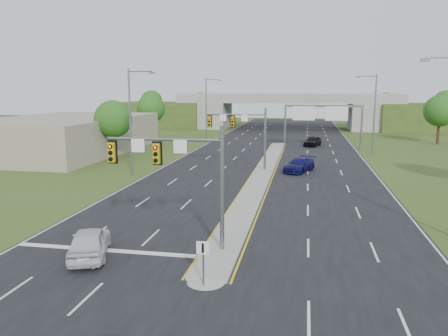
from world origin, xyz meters
TOP-DOWN VIEW (x-y plane):
  - ground at (0.00, 0.00)m, footprint 240.00×240.00m
  - road at (0.00, 35.00)m, footprint 24.00×160.00m
  - median at (0.00, 23.00)m, footprint 2.00×54.00m
  - median_nose at (0.00, -4.00)m, footprint 2.00×2.00m
  - lane_markings at (-0.60, 28.91)m, footprint 23.72×160.00m
  - signal_mast_near at (-2.26, -0.07)m, footprint 6.62×0.60m
  - signal_mast_far at (-2.26, 24.93)m, footprint 6.62×0.60m
  - keep_right_sign at (0.00, -4.53)m, footprint 0.60×0.13m
  - sign_gantry at (6.68, 44.92)m, footprint 11.58×0.44m
  - overpass at (0.00, 80.00)m, footprint 80.00×14.00m
  - lightpole_l_mid at (-13.30, 20.00)m, footprint 2.85×0.25m
  - lightpole_l_far at (-13.30, 55.00)m, footprint 2.85×0.25m
  - lightpole_r_far at (13.30, 40.00)m, footprint 2.85×0.25m
  - tree_l_near at (-20.00, 30.00)m, footprint 4.80×4.80m
  - tree_l_mid at (-24.00, 55.00)m, footprint 5.20×5.20m
  - tree_r_mid at (26.00, 55.00)m, footprint 5.20×5.20m
  - tree_back_a at (-38.00, 94.00)m, footprint 6.00×6.00m
  - tree_back_b at (-24.00, 94.00)m, footprint 5.60×5.60m
  - tree_back_c at (24.00, 94.00)m, footprint 5.60×5.60m
  - tree_back_d at (38.00, 94.00)m, footprint 6.00×6.00m
  - commercial_building at (-30.00, 35.00)m, footprint 18.00×30.00m
  - car_white at (-6.86, -2.00)m, footprint 3.41×5.12m
  - car_far_b at (3.78, 25.27)m, footprint 3.85×5.54m
  - car_far_c at (5.50, 48.25)m, footprint 3.23×5.11m

SIDE VIEW (x-z plane):
  - ground at x=0.00m, z-range 0.00..0.00m
  - road at x=0.00m, z-range 0.00..0.02m
  - lane_markings at x=-0.60m, z-range 0.02..0.03m
  - median at x=0.00m, z-range 0.02..0.18m
  - median_nose at x=0.00m, z-range 0.02..0.18m
  - car_far_b at x=3.78m, z-range 0.02..1.51m
  - car_white at x=-6.86m, z-range 0.02..1.64m
  - car_far_c at x=5.50m, z-range 0.02..1.64m
  - keep_right_sign at x=0.00m, z-range 0.42..2.62m
  - commercial_building at x=-30.00m, z-range 0.00..5.00m
  - overpass at x=0.00m, z-range -0.50..7.60m
  - signal_mast_near at x=-2.26m, z-range 1.23..8.23m
  - signal_mast_far at x=-2.26m, z-range 1.23..8.23m
  - tree_l_near at x=-20.00m, z-range 1.38..8.98m
  - sign_gantry at x=6.68m, z-range 1.90..8.58m
  - tree_l_mid at x=-24.00m, z-range 1.44..9.57m
  - tree_r_mid at x=26.00m, z-range 1.44..9.57m
  - tree_back_b at x=-24.00m, z-range 1.35..9.67m
  - tree_back_c at x=24.00m, z-range 1.35..9.67m
  - tree_back_a at x=-38.00m, z-range 1.41..10.26m
  - tree_back_d at x=38.00m, z-range 1.41..10.26m
  - lightpole_l_mid at x=-13.30m, z-range 0.60..11.60m
  - lightpole_l_far at x=-13.30m, z-range 0.60..11.60m
  - lightpole_r_far at x=13.30m, z-range 0.60..11.60m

